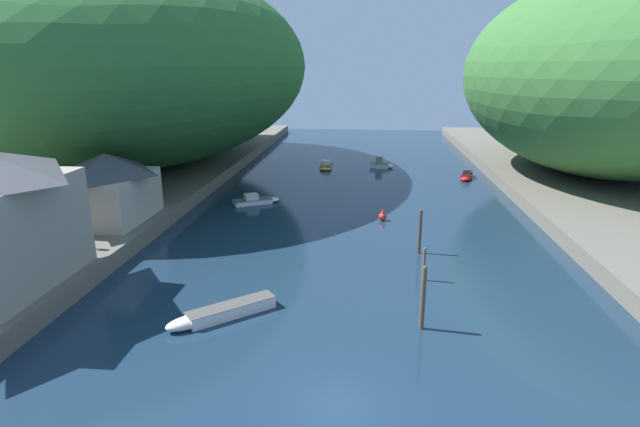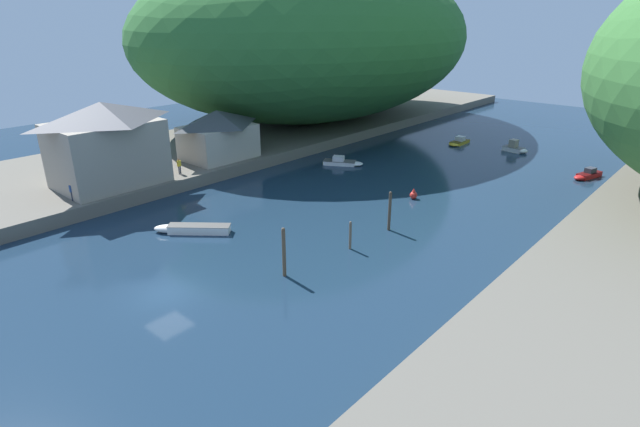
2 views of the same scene
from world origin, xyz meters
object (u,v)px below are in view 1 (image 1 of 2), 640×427
object	(u,v)px
channel_buoy_near	(383,216)
boat_moored_right	(257,200)
boat_small_dinghy	(382,164)
boat_yellow_tender	(219,313)
person_by_boathouse	(89,236)
boat_open_rowboat	(326,166)
boathouse_shed	(108,186)
boat_cabin_cruiser	(466,176)

from	to	relation	value
channel_buoy_near	boat_moored_right	bearing A→B (deg)	159.67
boat_small_dinghy	boat_yellow_tender	size ratio (longest dim) A/B	0.60
boat_moored_right	person_by_boathouse	xyz separation A→B (m)	(-8.01, -17.90, 1.98)
person_by_boathouse	boat_yellow_tender	bearing A→B (deg)	-121.69
boat_small_dinghy	channel_buoy_near	distance (m)	25.11
boat_yellow_tender	channel_buoy_near	world-z (taller)	channel_buoy_near
boat_yellow_tender	boat_open_rowboat	xyz separation A→B (m)	(2.40, 43.78, -0.04)
channel_buoy_near	person_by_boathouse	world-z (taller)	person_by_boathouse
boathouse_shed	boat_cabin_cruiser	distance (m)	42.52
boat_small_dinghy	boat_moored_right	bearing A→B (deg)	-25.25
channel_buoy_near	person_by_boathouse	xyz separation A→B (m)	(-20.97, -13.10, 1.88)
boathouse_shed	boat_moored_right	bearing A→B (deg)	47.91
boat_moored_right	boat_yellow_tender	xyz separation A→B (m)	(3.24, -24.60, 0.01)
boathouse_shed	boat_open_rowboat	xyz separation A→B (m)	(15.63, 30.24, -3.95)
boat_cabin_cruiser	channel_buoy_near	world-z (taller)	channel_buoy_near
boat_moored_right	person_by_boathouse	distance (m)	19.71
boat_moored_right	boat_cabin_cruiser	xyz separation A→B (m)	(23.99, 14.19, 0.02)
boat_yellow_tender	person_by_boathouse	bearing A→B (deg)	19.59
boat_moored_right	boat_open_rowboat	world-z (taller)	boat_moored_right
boat_open_rowboat	channel_buoy_near	world-z (taller)	channel_buoy_near
boathouse_shed	channel_buoy_near	bearing A→B (deg)	15.27
boat_moored_right	boat_small_dinghy	bearing A→B (deg)	117.23
boat_small_dinghy	boat_open_rowboat	world-z (taller)	boat_small_dinghy
boat_yellow_tender	boat_cabin_cruiser	distance (m)	44.00
boathouse_shed	boat_yellow_tender	xyz separation A→B (m)	(13.23, -13.54, -3.91)
boathouse_shed	boat_yellow_tender	distance (m)	19.33
channel_buoy_near	boat_small_dinghy	bearing A→B (deg)	88.95
boathouse_shed	channel_buoy_near	distance (m)	24.09
boat_open_rowboat	channel_buoy_near	bearing A→B (deg)	106.15
boat_moored_right	boat_yellow_tender	bearing A→B (deg)	-21.83
boathouse_shed	person_by_boathouse	xyz separation A→B (m)	(1.98, -6.84, -1.95)
boathouse_shed	boat_open_rowboat	world-z (taller)	boathouse_shed
boathouse_shed	boat_cabin_cruiser	xyz separation A→B (m)	(33.98, 25.25, -3.91)
boat_cabin_cruiser	boathouse_shed	bearing A→B (deg)	52.55
boat_small_dinghy	boat_moored_right	world-z (taller)	boat_small_dinghy
boathouse_shed	boat_open_rowboat	bearing A→B (deg)	62.67
boat_cabin_cruiser	person_by_boathouse	world-z (taller)	person_by_boathouse
boat_yellow_tender	channel_buoy_near	xyz separation A→B (m)	(9.72, 19.81, 0.09)
boat_yellow_tender	boat_small_dinghy	bearing A→B (deg)	-52.39
boat_cabin_cruiser	boat_open_rowboat	size ratio (longest dim) A/B	1.03
boat_yellow_tender	boat_cabin_cruiser	bearing A→B (deg)	-67.77
boathouse_shed	boat_small_dinghy	distance (m)	39.32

